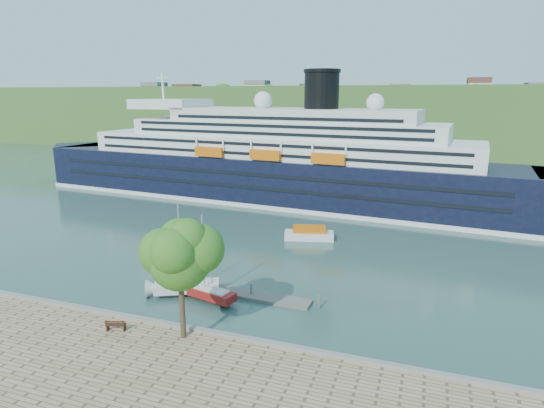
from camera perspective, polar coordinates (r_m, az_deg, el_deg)
The scene contains 10 objects.
ground at distance 44.36m, azimuth -13.81°, elevation -15.38°, with size 400.00×400.00×0.00m, color #284741.
far_hillside at distance 178.72m, azimuth 12.36°, elevation 10.37°, with size 400.00×50.00×24.00m, color #3E6127.
quay_coping at distance 43.67m, azimuth -14.04°, elevation -14.17°, with size 220.00×0.50×0.30m, color slate.
cruise_ship at distance 92.42m, azimuth -1.10°, elevation 8.46°, with size 114.81×16.72×25.78m, color black, non-canonical shape.
park_bench at distance 43.42m, azimuth -19.00°, elevation -14.08°, with size 1.79×0.73×1.14m, color #401F12, non-canonical shape.
promenade_tree at distance 38.70m, azimuth -11.42°, elevation -8.63°, with size 6.93×6.93×11.48m, color #255817, non-canonical shape.
floating_pontoon at distance 50.51m, azimuth -4.63°, elevation -11.03°, with size 16.98×2.08×0.38m, color slate, non-canonical shape.
sailboat_white_near at distance 49.20m, azimuth -10.83°, elevation -5.97°, with size 7.62×2.12×9.85m, color silver, non-canonical shape.
sailboat_red at distance 47.64m, azimuth -8.16°, elevation -7.11°, with size 6.91×1.92×8.93m, color maroon, non-canonical shape.
tender_launch at distance 68.33m, azimuth 4.68°, elevation -3.62°, with size 7.34×2.51×2.03m, color #D4610C, non-canonical shape.
Camera 1 is at (22.03, -32.12, 21.23)m, focal length 30.00 mm.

